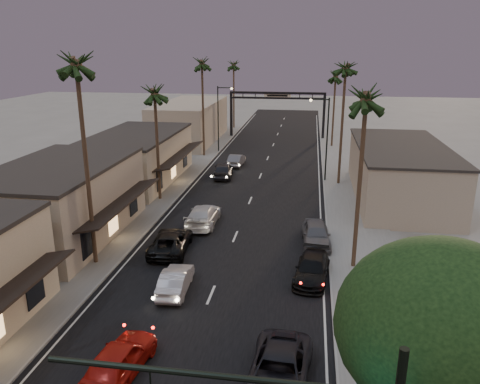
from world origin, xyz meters
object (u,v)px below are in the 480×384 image
(palm_ld, at_px, (202,60))
(oncoming_pickup, at_px, (171,241))
(streetlight_left, at_px, (220,114))
(palm_lc, at_px, (154,89))
(curbside_black, at_px, (312,269))
(palm_far, at_px, (234,63))
(palm_rc, at_px, (336,73))
(oncoming_red, at_px, (119,359))
(palm_rb, at_px, (346,64))
(corner_tree, at_px, (443,336))
(palm_lb, at_px, (76,58))
(oncoming_silver, at_px, (176,280))
(curbside_near, at_px, (279,372))
(palm_ra, at_px, (367,92))
(streetlight_right, at_px, (325,133))
(arch, at_px, (277,103))

(palm_ld, height_order, oncoming_pickup, palm_ld)
(streetlight_left, xyz_separation_m, palm_lc, (-1.68, -22.00, 5.14))
(oncoming_pickup, relative_size, curbside_black, 1.11)
(palm_ld, distance_m, palm_far, 23.02)
(palm_rc, bearing_deg, palm_ld, -152.38)
(palm_rc, xyz_separation_m, oncoming_red, (-11.14, -52.49, -9.67))
(oncoming_pickup, bearing_deg, palm_rb, -127.86)
(corner_tree, relative_size, palm_ld, 0.62)
(palm_lb, distance_m, oncoming_silver, 14.49)
(oncoming_silver, height_order, curbside_near, curbside_near)
(palm_lb, height_order, curbside_black, palm_lb)
(palm_lb, relative_size, oncoming_pickup, 2.80)
(palm_ra, bearing_deg, oncoming_pickup, 177.02)
(palm_lc, bearing_deg, palm_far, 89.59)
(palm_lb, bearing_deg, oncoming_red, -59.98)
(palm_lb, xyz_separation_m, curbside_near, (13.10, -10.24, -12.61))
(palm_lc, relative_size, curbside_near, 2.19)
(streetlight_left, relative_size, palm_rc, 0.74)
(streetlight_left, xyz_separation_m, palm_lb, (-1.68, -36.00, 8.06))
(corner_tree, height_order, streetlight_right, streetlight_right)
(oncoming_pickup, bearing_deg, palm_far, -90.03)
(streetlight_right, bearing_deg, oncoming_red, -105.78)
(palm_lc, bearing_deg, oncoming_silver, -69.13)
(palm_ld, bearing_deg, palm_lc, -90.00)
(corner_tree, relative_size, streetlight_left, 0.98)
(streetlight_right, relative_size, palm_lc, 0.74)
(arch, relative_size, palm_lc, 1.25)
(streetlight_left, xyz_separation_m, oncoming_red, (4.38, -46.49, -4.53))
(palm_lb, bearing_deg, palm_ld, 90.00)
(corner_tree, xyz_separation_m, arch, (-9.48, 62.55, -0.45))
(palm_lc, height_order, palm_rb, palm_rb)
(streetlight_right, height_order, oncoming_red, streetlight_right)
(oncoming_silver, bearing_deg, palm_lb, -27.37)
(corner_tree, distance_m, curbside_black, 15.79)
(palm_ld, distance_m, oncoming_red, 45.42)
(arch, bearing_deg, palm_ra, -79.41)
(streetlight_left, distance_m, oncoming_pickup, 33.76)
(streetlight_right, xyz_separation_m, palm_rc, (1.68, 19.00, 5.14))
(palm_rb, relative_size, oncoming_red, 3.01)
(palm_rc, relative_size, curbside_black, 2.49)
(palm_far, bearing_deg, oncoming_silver, -84.06)
(oncoming_red, xyz_separation_m, curbside_black, (8.41, 10.38, -0.09))
(palm_rc, distance_m, oncoming_pickup, 42.47)
(curbside_near, bearing_deg, palm_rc, 89.58)
(palm_rb, bearing_deg, curbside_near, -97.25)
(palm_far, xyz_separation_m, curbside_black, (14.17, -56.11, -10.73))
(palm_ld, relative_size, curbside_near, 2.55)
(palm_ra, height_order, curbside_black, palm_ra)
(palm_ra, bearing_deg, streetlight_left, 114.54)
(palm_lc, distance_m, palm_ld, 19.10)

